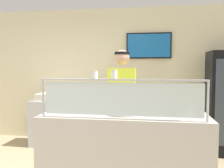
# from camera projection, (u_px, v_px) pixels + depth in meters

# --- Properties ---
(shop_rear_unit) EXTENTS (6.38, 0.13, 2.70)m
(shop_rear_unit) POSITION_uv_depth(u_px,v_px,m) (136.00, 75.00, 4.96)
(shop_rear_unit) COLOR beige
(shop_rear_unit) RESTS_ON ground
(serving_counter) EXTENTS (1.98, 0.67, 0.95)m
(serving_counter) POSITION_uv_depth(u_px,v_px,m) (124.00, 154.00, 2.95)
(serving_counter) COLOR #BCB7B2
(serving_counter) RESTS_ON ground
(sneeze_guard) EXTENTS (1.80, 0.06, 0.44)m
(sneeze_guard) POSITION_uv_depth(u_px,v_px,m) (121.00, 94.00, 2.64)
(sneeze_guard) COLOR #B2B5BC
(sneeze_guard) RESTS_ON serving_counter
(pizza_tray) EXTENTS (0.42, 0.42, 0.04)m
(pizza_tray) POSITION_uv_depth(u_px,v_px,m) (122.00, 112.00, 2.97)
(pizza_tray) COLOR #9EA0A8
(pizza_tray) RESTS_ON serving_counter
(pizza_server) EXTENTS (0.09, 0.28, 0.01)m
(pizza_server) POSITION_uv_depth(u_px,v_px,m) (119.00, 111.00, 2.96)
(pizza_server) COLOR #ADAFB7
(pizza_server) RESTS_ON pizza_tray
(parmesan_shaker) EXTENTS (0.06, 0.06, 0.09)m
(parmesan_shaker) POSITION_uv_depth(u_px,v_px,m) (95.00, 75.00, 2.67)
(parmesan_shaker) COLOR white
(parmesan_shaker) RESTS_ON sneeze_guard
(pepper_flake_shaker) EXTENTS (0.07, 0.07, 0.10)m
(pepper_flake_shaker) POSITION_uv_depth(u_px,v_px,m) (114.00, 75.00, 2.63)
(pepper_flake_shaker) COLOR white
(pepper_flake_shaker) RESTS_ON sneeze_guard
(worker_figure) EXTENTS (0.41, 0.50, 1.76)m
(worker_figure) POSITION_uv_depth(u_px,v_px,m) (122.00, 103.00, 3.51)
(worker_figure) COLOR #23232D
(worker_figure) RESTS_ON ground
(prep_shelf) EXTENTS (0.70, 0.55, 0.88)m
(prep_shelf) POSITION_uv_depth(u_px,v_px,m) (51.00, 122.00, 4.81)
(prep_shelf) COLOR #B7BABF
(prep_shelf) RESTS_ON ground
(pizza_box_stack) EXTENTS (0.49, 0.49, 0.14)m
(pizza_box_stack) POSITION_uv_depth(u_px,v_px,m) (51.00, 97.00, 4.77)
(pizza_box_stack) COLOR silver
(pizza_box_stack) RESTS_ON prep_shelf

